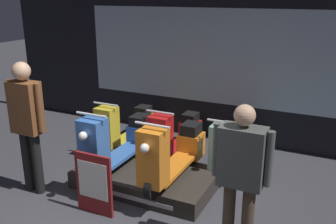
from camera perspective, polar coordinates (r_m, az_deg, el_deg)
shop_wall_back at (r=6.88m, az=6.39°, el=8.85°), size 8.95×0.09×3.20m
display_platform at (r=5.45m, az=-3.30°, el=-9.95°), size 1.93×1.11×0.24m
scooter_display_left at (r=5.41m, az=-7.74°, el=-4.62°), size 0.45×1.64×0.97m
scooter_display_right at (r=5.01m, az=0.64°, el=-6.32°), size 0.45×1.64×0.97m
scooter_backrow_0 at (r=6.68m, az=-6.55°, el=-2.36°), size 0.45×1.64×0.97m
scooter_backrow_1 at (r=6.24m, az=1.09°, el=-3.73°), size 0.45×1.64×0.97m
scooter_backrow_2 at (r=5.93m, az=9.74°, el=-5.19°), size 0.45×1.64×0.97m
person_left_browsing at (r=5.26m, az=-20.71°, el=-0.82°), size 0.57×0.24×1.82m
person_right_browsing at (r=3.87m, az=11.09°, el=-8.36°), size 0.61×0.25×1.64m
price_sign_board at (r=4.77m, az=-11.24°, el=-10.72°), size 0.52×0.04×0.81m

